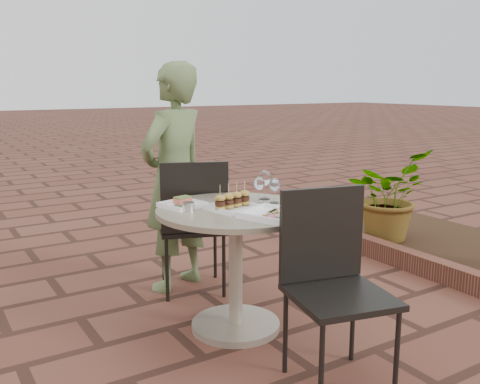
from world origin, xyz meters
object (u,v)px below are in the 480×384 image
chair_far (193,216)px  plate_tuna (272,214)px  cafe_table (236,250)px  chair_near (331,270)px  diner (174,178)px  plate_sliders (233,203)px  plate_salmon (183,204)px

chair_far → plate_tuna: (0.02, -0.89, 0.20)m
cafe_table → chair_near: chair_near is taller
chair_near → plate_tuna: size_ratio=2.57×
chair_far → diner: 0.31m
cafe_table → plate_tuna: plate_tuna is taller
chair_far → plate_sliders: chair_far is taller
chair_far → diner: bearing=-57.2°
cafe_table → plate_salmon: (-0.24, 0.19, 0.26)m
plate_sliders → plate_salmon: bearing=132.5°
cafe_table → plate_salmon: size_ratio=3.44×
chair_near → diner: diner is taller
cafe_table → plate_tuna: size_ratio=2.49×
diner → chair_near: bearing=72.0°
chair_far → chair_near: same height
chair_far → chair_near: 1.29m
chair_near → diner: bearing=107.5°
chair_far → diner: (-0.04, 0.20, 0.24)m
chair_far → plate_tuna: 0.91m
diner → plate_salmon: (-0.23, -0.61, -0.04)m
plate_salmon → chair_far: bearing=56.5°
chair_far → chair_near: bearing=113.9°
diner → plate_tuna: (0.06, -1.08, -0.04)m
cafe_table → plate_tuna: 0.39m
chair_near → plate_tuna: bearing=111.4°
diner → cafe_table: bearing=67.8°
chair_far → plate_salmon: chair_far is taller
cafe_table → diner: size_ratio=0.57×
chair_far → chair_near: (0.08, -1.29, 0.00)m
diner → plate_tuna: 1.08m
cafe_table → plate_tuna: (0.05, -0.28, 0.26)m
cafe_table → chair_near: (0.12, -0.69, 0.07)m
cafe_table → plate_sliders: bearing=-141.7°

